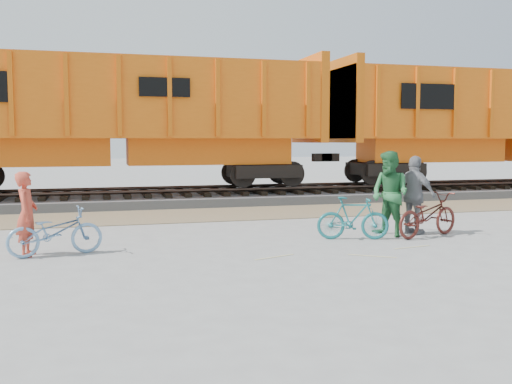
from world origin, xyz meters
TOP-DOWN VIEW (x-y plane):
  - ground at (0.00, 0.00)m, footprint 120.00×120.00m
  - gravel_strip at (0.00, 5.50)m, footprint 120.00×3.00m
  - ballast_bed at (0.00, 9.00)m, footprint 120.00×4.00m
  - track at (0.00, 9.00)m, footprint 120.00×2.60m
  - hopper_car_center at (-3.47, 9.00)m, footprint 14.00×3.13m
  - hopper_car_right at (11.53, 9.00)m, footprint 14.00×3.13m
  - bicycle_blue at (-4.94, 0.46)m, footprint 1.83×0.96m
  - bicycle_teal at (1.23, 0.57)m, footprint 1.64×0.89m
  - bicycle_maroon at (3.01, 0.46)m, footprint 2.01×1.26m
  - person_solo at (-5.44, 0.56)m, footprint 0.43×0.61m
  - person_man at (2.23, 0.77)m, footprint 1.02×1.14m
  - person_woman at (2.91, 0.86)m, footprint 0.85×1.16m

SIDE VIEW (x-z plane):
  - ground at x=0.00m, z-range 0.00..0.00m
  - gravel_strip at x=0.00m, z-range 0.00..0.02m
  - ballast_bed at x=0.00m, z-range 0.00..0.30m
  - bicycle_blue at x=-4.94m, z-range 0.00..0.91m
  - track at x=0.00m, z-range 0.35..0.59m
  - bicycle_teal at x=1.23m, z-range 0.00..0.95m
  - bicycle_maroon at x=3.01m, z-range 0.00..1.00m
  - person_solo at x=-5.44m, z-range 0.00..1.60m
  - person_woman at x=2.91m, z-range 0.00..1.82m
  - person_man at x=2.23m, z-range 0.00..1.94m
  - hopper_car_center at x=-3.47m, z-range 0.68..5.33m
  - hopper_car_right at x=11.53m, z-range 0.68..5.33m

